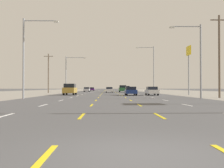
% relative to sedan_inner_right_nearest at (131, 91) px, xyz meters
% --- Properties ---
extents(ground_plane, '(572.00, 572.00, 0.00)m').
position_rel_sedan_inner_right_nearest_xyz_m(ground_plane, '(-3.29, 26.24, -0.76)').
color(ground_plane, '#4C4C4F').
extents(lot_apron_left, '(28.00, 440.00, 0.01)m').
position_rel_sedan_inner_right_nearest_xyz_m(lot_apron_left, '(-28.04, 26.24, -0.75)').
color(lot_apron_left, gray).
rests_on(lot_apron_left, ground).
extents(lot_apron_right, '(28.00, 440.00, 0.01)m').
position_rel_sedan_inner_right_nearest_xyz_m(lot_apron_right, '(21.46, 26.24, -0.75)').
color(lot_apron_right, gray).
rests_on(lot_apron_right, ground).
extents(lane_markings, '(10.64, 227.60, 0.01)m').
position_rel_sedan_inner_right_nearest_xyz_m(lane_markings, '(-3.29, 64.74, -0.75)').
color(lane_markings, white).
rests_on(lane_markings, ground).
extents(signal_span_wire, '(26.67, 0.53, 9.52)m').
position_rel_sedan_inner_right_nearest_xyz_m(signal_span_wire, '(-3.34, -31.18, 4.76)').
color(signal_span_wire, brown).
rests_on(signal_span_wire, ground).
extents(sedan_inner_right_nearest, '(1.80, 4.50, 1.46)m').
position_rel_sedan_inner_right_nearest_xyz_m(sedan_inner_right_nearest, '(0.00, 0.00, 0.00)').
color(sedan_inner_right_nearest, navy).
rests_on(sedan_inner_right_nearest, ground).
extents(sedan_far_right_near, '(1.80, 4.50, 1.46)m').
position_rel_sedan_inner_right_nearest_xyz_m(sedan_far_right_near, '(3.63, 0.60, 0.00)').
color(sedan_far_right_near, white).
rests_on(sedan_far_right_near, ground).
extents(suv_far_left_mid, '(1.98, 4.90, 1.98)m').
position_rel_sedan_inner_right_nearest_xyz_m(suv_far_left_mid, '(-10.47, 2.59, 0.27)').
color(suv_far_left_mid, '#B28C33').
rests_on(suv_far_left_mid, ground).
extents(sedan_center_turn_midfar, '(1.80, 4.50, 1.46)m').
position_rel_sedan_inner_right_nearest_xyz_m(sedan_center_turn_midfar, '(-3.39, 25.51, 0.00)').
color(sedan_center_turn_midfar, white).
rests_on(sedan_center_turn_midfar, ground).
extents(suv_inner_right_far, '(1.98, 4.90, 1.98)m').
position_rel_sedan_inner_right_nearest_xyz_m(suv_inner_right_far, '(0.42, 31.47, 0.27)').
color(suv_inner_right_far, '#235B2D').
rests_on(suv_inner_right_far, ground).
extents(sedan_far_left_farther, '(1.80, 4.50, 1.46)m').
position_rel_sedan_inner_right_nearest_xyz_m(sedan_far_left_farther, '(-10.51, 41.83, 0.00)').
color(sedan_far_left_farther, silver).
rests_on(sedan_far_left_farther, ground).
extents(suv_far_right_farthest, '(1.98, 4.90, 1.98)m').
position_rel_sedan_inner_right_nearest_xyz_m(suv_far_right_farthest, '(3.82, 60.85, 0.27)').
color(suv_far_right_farthest, red).
rests_on(suv_far_right_farthest, ground).
extents(sedan_far_left_distant_a, '(1.80, 4.50, 1.46)m').
position_rel_sedan_inner_right_nearest_xyz_m(sedan_far_left_distant_a, '(-10.15, 65.51, 0.00)').
color(sedan_far_left_distant_a, '#4C196B').
rests_on(sedan_far_left_distant_a, ground).
extents(pole_sign_right_row_1, '(0.24, 2.13, 8.70)m').
position_rel_sedan_inner_right_nearest_xyz_m(pole_sign_right_row_1, '(10.57, 2.72, 5.86)').
color(pole_sign_right_row_1, gray).
rests_on(pole_sign_right_row_1, ground).
extents(streetlight_left_row_0, '(4.07, 0.26, 9.18)m').
position_rel_sedan_inner_right_nearest_xyz_m(streetlight_left_row_0, '(-13.02, -14.14, 4.59)').
color(streetlight_left_row_0, gray).
rests_on(streetlight_left_row_0, ground).
extents(streetlight_right_row_0, '(3.69, 0.26, 8.58)m').
position_rel_sedan_inner_right_nearest_xyz_m(streetlight_right_row_0, '(6.47, -14.14, 4.23)').
color(streetlight_right_row_0, gray).
rests_on(streetlight_right_row_0, ground).
extents(streetlight_left_row_1, '(4.73, 0.26, 8.50)m').
position_rel_sedan_inner_right_nearest_xyz_m(streetlight_left_row_1, '(-12.87, 17.34, 4.31)').
color(streetlight_left_row_1, gray).
rests_on(streetlight_left_row_1, ground).
extents(streetlight_right_row_1, '(4.18, 0.26, 10.89)m').
position_rel_sedan_inner_right_nearest_xyz_m(streetlight_right_row_1, '(6.47, 17.34, 5.48)').
color(streetlight_right_row_1, gray).
rests_on(streetlight_right_row_1, ground).
extents(utility_pole_right_row_0, '(2.20, 0.26, 10.44)m').
position_rel_sedan_inner_right_nearest_xyz_m(utility_pole_right_row_0, '(10.22, -11.24, 4.66)').
color(utility_pole_right_row_0, brown).
rests_on(utility_pole_right_row_0, ground).
extents(utility_pole_left_row_1, '(2.20, 0.26, 9.35)m').
position_rel_sedan_inner_right_nearest_xyz_m(utility_pole_left_row_1, '(-17.87, 19.16, 4.11)').
color(utility_pole_left_row_1, brown).
rests_on(utility_pole_left_row_1, ground).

